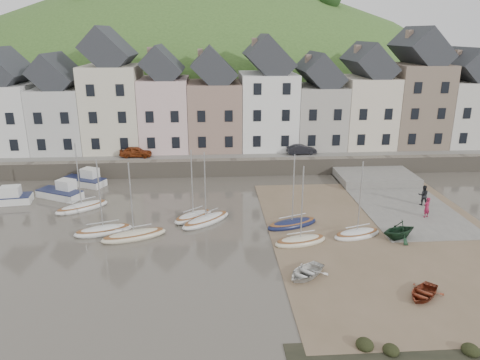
{
  "coord_description": "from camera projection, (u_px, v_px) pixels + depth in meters",
  "views": [
    {
      "loc": [
        -2.48,
        -31.23,
        15.2
      ],
      "look_at": [
        0.0,
        6.0,
        3.0
      ],
      "focal_mm": 34.0,
      "sensor_mm": 36.0,
      "label": 1
    }
  ],
  "objects": [
    {
      "name": "beach",
      "position": [
        387.0,
        237.0,
        35.19
      ],
      "size": [
        18.0,
        26.0,
        0.06
      ],
      "primitive_type": "cube",
      "color": "brown",
      "rests_on": "ground"
    },
    {
      "name": "hillside",
      "position": [
        200.0,
        196.0,
        96.68
      ],
      "size": [
        134.4,
        84.0,
        84.0
      ],
      "color": "#385923",
      "rests_on": "ground"
    },
    {
      "name": "sailboat_7",
      "position": [
        300.0,
        241.0,
        34.1
      ],
      "size": [
        4.38,
        2.51,
        6.32
      ],
      "color": "beige",
      "rests_on": "ground"
    },
    {
      "name": "car_right",
      "position": [
        302.0,
        149.0,
        52.83
      ],
      "size": [
        3.5,
        1.43,
        1.13
      ],
      "primitive_type": "imported",
      "rotation": [
        0.0,
        0.0,
        1.64
      ],
      "color": "black",
      "rests_on": "quay_street"
    },
    {
      "name": "sailboat_6",
      "position": [
        357.0,
        234.0,
        35.25
      ],
      "size": [
        4.29,
        2.64,
        6.32
      ],
      "color": "silver",
      "rests_on": "ground"
    },
    {
      "name": "person_red",
      "position": [
        427.0,
        207.0,
        38.57
      ],
      "size": [
        0.77,
        0.67,
        1.77
      ],
      "primitive_type": "imported",
      "rotation": [
        0.0,
        0.0,
        3.61
      ],
      "color": "maroon",
      "rests_on": "slipway"
    },
    {
      "name": "rowboat_red",
      "position": [
        423.0,
        293.0,
        27.16
      ],
      "size": [
        3.28,
        3.27,
        0.56
      ],
      "primitive_type": "imported",
      "rotation": [
        0.0,
        0.0,
        -0.8
      ],
      "color": "maroon",
      "rests_on": "beach"
    },
    {
      "name": "quay_land",
      "position": [
        228.0,
        138.0,
        64.62
      ],
      "size": [
        90.0,
        30.0,
        1.5
      ],
      "primitive_type": "cube",
      "color": "#385923",
      "rests_on": "ground"
    },
    {
      "name": "sailboat_4",
      "position": [
        206.0,
        220.0,
        37.86
      ],
      "size": [
        4.71,
        4.34,
        6.32
      ],
      "color": "silver",
      "rests_on": "ground"
    },
    {
      "name": "motorboat_1",
      "position": [
        6.0,
        198.0,
        42.02
      ],
      "size": [
        4.94,
        2.32,
        1.7
      ],
      "color": "silver",
      "rests_on": "ground"
    },
    {
      "name": "motorboat_0",
      "position": [
        61.0,
        192.0,
        43.58
      ],
      "size": [
        4.8,
        3.61,
        1.7
      ],
      "color": "silver",
      "rests_on": "ground"
    },
    {
      "name": "motorboat_2",
      "position": [
        85.0,
        179.0,
        47.2
      ],
      "size": [
        4.89,
        3.54,
        1.7
      ],
      "color": "silver",
      "rests_on": "ground"
    },
    {
      "name": "townhouse_terrace",
      "position": [
        245.0,
        100.0,
        55.1
      ],
      "size": [
        61.05,
        8.0,
        13.93
      ],
      "color": "silver",
      "rests_on": "quay_land"
    },
    {
      "name": "slipway",
      "position": [
        396.0,
        200.0,
        43.02
      ],
      "size": [
        8.0,
        18.0,
        0.12
      ],
      "primitive_type": "cube",
      "color": "slate",
      "rests_on": "ground"
    },
    {
      "name": "sailboat_5",
      "position": [
        292.0,
        224.0,
        37.14
      ],
      "size": [
        4.77,
        3.03,
        6.32
      ],
      "color": "#131A3E",
      "rests_on": "ground"
    },
    {
      "name": "sailboat_2",
      "position": [
        134.0,
        235.0,
        35.03
      ],
      "size": [
        5.25,
        3.18,
        6.32
      ],
      "color": "beige",
      "rests_on": "ground"
    },
    {
      "name": "person_dark",
      "position": [
        423.0,
        195.0,
        41.3
      ],
      "size": [
        1.06,
        0.91,
        1.87
      ],
      "primitive_type": "imported",
      "rotation": [
        0.0,
        0.0,
        2.89
      ],
      "color": "black",
      "rests_on": "slipway"
    },
    {
      "name": "sailboat_3",
      "position": [
        193.0,
        216.0,
        38.56
      ],
      "size": [
        3.87,
        3.59,
        6.32
      ],
      "color": "silver",
      "rests_on": "ground"
    },
    {
      "name": "rowboat_white",
      "position": [
        306.0,
        272.0,
        29.42
      ],
      "size": [
        3.76,
        3.71,
        0.64
      ],
      "primitive_type": "imported",
      "rotation": [
        0.0,
        0.0,
        -0.82
      ],
      "color": "silver",
      "rests_on": "beach"
    },
    {
      "name": "sailboat_0",
      "position": [
        82.0,
        207.0,
        40.67
      ],
      "size": [
        4.78,
        3.99,
        6.32
      ],
      "color": "silver",
      "rests_on": "ground"
    },
    {
      "name": "seawall",
      "position": [
        233.0,
        167.0,
        50.34
      ],
      "size": [
        70.0,
        1.2,
        1.8
      ],
      "primitive_type": "cube",
      "color": "slate",
      "rests_on": "ground"
    },
    {
      "name": "ground",
      "position": [
        245.0,
        242.0,
        34.5
      ],
      "size": [
        160.0,
        160.0,
        0.0
      ],
      "primitive_type": "plane",
      "color": "#494339",
      "rests_on": "ground"
    },
    {
      "name": "car_left",
      "position": [
        136.0,
        152.0,
        51.61
      ],
      "size": [
        3.69,
        1.72,
        1.22
      ],
      "primitive_type": "imported",
      "rotation": [
        0.0,
        0.0,
        1.49
      ],
      "color": "maroon",
      "rests_on": "quay_street"
    },
    {
      "name": "quay_street",
      "position": [
        232.0,
        154.0,
        53.46
      ],
      "size": [
        70.0,
        7.0,
        0.1
      ],
      "primitive_type": "cube",
      "color": "slate",
      "rests_on": "quay_land"
    },
    {
      "name": "sailboat_1",
      "position": [
        103.0,
        230.0,
        35.88
      ],
      "size": [
        4.75,
        2.87,
        6.32
      ],
      "color": "silver",
      "rests_on": "ground"
    },
    {
      "name": "rowboat_green",
      "position": [
        399.0,
        230.0,
        34.64
      ],
      "size": [
        3.54,
        3.29,
        1.52
      ],
      "primitive_type": "imported",
      "rotation": [
        0.0,
        0.0,
        -1.24
      ],
      "color": "#16331E",
      "rests_on": "beach"
    }
  ]
}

